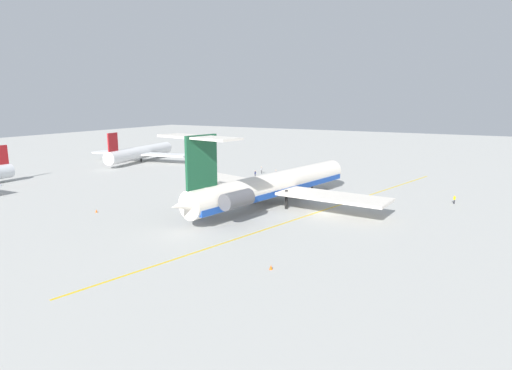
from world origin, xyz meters
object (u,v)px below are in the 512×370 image
object	(u,v)px
main_jetliner	(270,185)
safety_cone_nose	(271,267)
airliner_mid_left	(142,152)
ground_crew_portside	(262,169)
safety_cone_wingtip	(96,211)
ground_crew_near_tail	(255,173)
ground_crew_starboard	(276,172)
ground_crew_near_nose	(455,198)

from	to	relation	value
main_jetliner	safety_cone_nose	bearing A→B (deg)	-142.53
airliner_mid_left	ground_crew_portside	bearing A→B (deg)	-102.87
airliner_mid_left	safety_cone_wingtip	bearing A→B (deg)	-153.78
airliner_mid_left	safety_cone_nose	bearing A→B (deg)	-138.22
airliner_mid_left	ground_crew_near_tail	bearing A→B (deg)	-110.45
safety_cone_wingtip	airliner_mid_left	bearing A→B (deg)	36.22
ground_crew_portside	safety_cone_nose	distance (m)	66.05
ground_crew_near_tail	safety_cone_nose	bearing A→B (deg)	133.04
main_jetliner	ground_crew_starboard	distance (m)	30.86
airliner_mid_left	ground_crew_near_nose	xyz separation A→B (m)	(-14.68, -91.87, -1.89)
airliner_mid_left	ground_crew_near_nose	size ratio (longest dim) A/B	19.84
ground_crew_starboard	safety_cone_nose	world-z (taller)	ground_crew_starboard
ground_crew_near_tail	safety_cone_nose	world-z (taller)	ground_crew_near_tail
safety_cone_nose	safety_cone_wingtip	bearing A→B (deg)	77.77
ground_crew_near_nose	main_jetliner	bearing A→B (deg)	-82.00
safety_cone_nose	safety_cone_wingtip	xyz separation A→B (m)	(8.30, 38.29, 0.00)
ground_crew_near_nose	airliner_mid_left	bearing A→B (deg)	-122.30
ground_crew_near_nose	ground_crew_portside	xyz separation A→B (m)	(12.47, 47.83, 0.09)
ground_crew_near_nose	safety_cone_nose	size ratio (longest dim) A/B	3.08
ground_crew_near_tail	main_jetliner	bearing A→B (deg)	136.74
ground_crew_starboard	safety_cone_nose	bearing A→B (deg)	-167.37
ground_crew_near_tail	ground_crew_starboard	size ratio (longest dim) A/B	1.01
airliner_mid_left	safety_cone_wingtip	size ratio (longest dim) A/B	61.05
ground_crew_near_nose	ground_crew_starboard	distance (m)	43.52
ground_crew_near_nose	ground_crew_portside	distance (m)	49.43
main_jetliner	ground_crew_near_tail	size ratio (longest dim) A/B	26.38
ground_crew_near_tail	ground_crew_starboard	distance (m)	5.45
ground_crew_starboard	safety_cone_wingtip	distance (m)	48.40
main_jetliner	ground_crew_near_tail	xyz separation A→B (m)	(24.29, 16.62, -2.70)
airliner_mid_left	ground_crew_starboard	distance (m)	49.76
ground_crew_near_tail	ground_crew_portside	world-z (taller)	ground_crew_near_tail
ground_crew_near_nose	ground_crew_portside	size ratio (longest dim) A/B	0.92
main_jetliner	ground_crew_near_tail	world-z (taller)	main_jetliner
safety_cone_wingtip	ground_crew_near_tail	bearing A→B (deg)	-10.13
airliner_mid_left	ground_crew_near_tail	size ratio (longest dim) A/B	18.30
ground_crew_starboard	main_jetliner	bearing A→B (deg)	-168.78
ground_crew_starboard	safety_cone_nose	size ratio (longest dim) A/B	3.29
safety_cone_nose	safety_cone_wingtip	size ratio (longest dim) A/B	1.00
ground_crew_portside	safety_cone_wingtip	xyz separation A→B (m)	(-49.43, 6.22, -0.89)
safety_cone_nose	ground_crew_near_nose	bearing A→B (deg)	-19.20
ground_crew_portside	ground_crew_starboard	xyz separation A→B (m)	(-2.47, -5.47, -0.01)
ground_crew_portside	safety_cone_wingtip	world-z (taller)	ground_crew_portside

